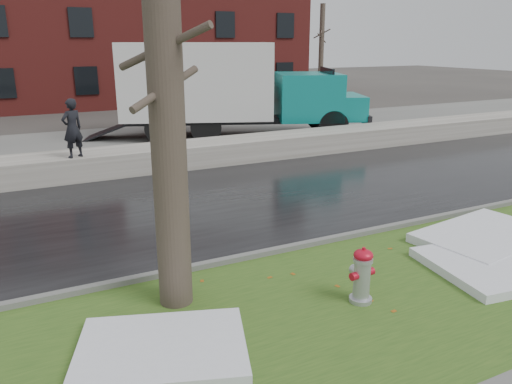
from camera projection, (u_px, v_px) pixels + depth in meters
name	position (u px, v px, depth m)	size (l,w,h in m)	color
ground	(314.00, 273.00, 8.97)	(120.00, 120.00, 0.00)	#47423D
verge	(357.00, 303.00, 7.89)	(60.00, 4.50, 0.04)	#2A4D19
road	(218.00, 203.00, 12.82)	(60.00, 7.00, 0.03)	black
parking_lot	(138.00, 144.00, 20.10)	(60.00, 9.00, 0.03)	slate
curb	(286.00, 249.00, 9.80)	(60.00, 0.15, 0.14)	slate
snowbank	(169.00, 156.00, 16.31)	(60.00, 1.60, 0.75)	#AEA99F
brick_building	(102.00, 26.00, 34.06)	(26.00, 12.00, 10.00)	maroon
bg_tree_right	(321.00, 51.00, 35.39)	(1.40, 1.62, 6.50)	brown
fire_hydrant	(362.00, 273.00, 7.77)	(0.45, 0.39, 0.92)	#A4A5AB
tree	(166.00, 93.00, 6.97)	(1.21, 1.37, 6.46)	brown
box_truck	(227.00, 88.00, 21.04)	(11.75, 6.17, 3.96)	black
worker	(72.00, 128.00, 14.27)	(0.62, 0.41, 1.70)	black
snow_patch_near	(503.00, 263.00, 9.07)	(2.60, 2.00, 0.16)	silver
snow_patch_far	(162.00, 349.00, 6.56)	(2.20, 1.60, 0.14)	silver
snow_patch_side	(486.00, 236.00, 10.29)	(2.80, 1.80, 0.18)	silver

